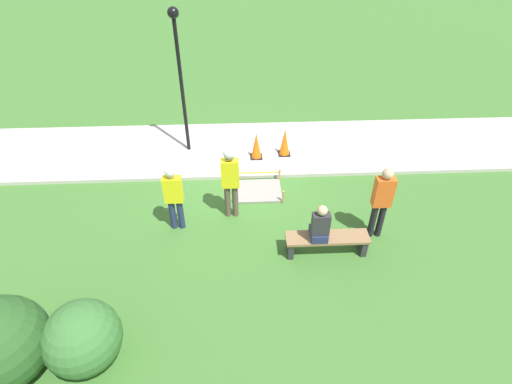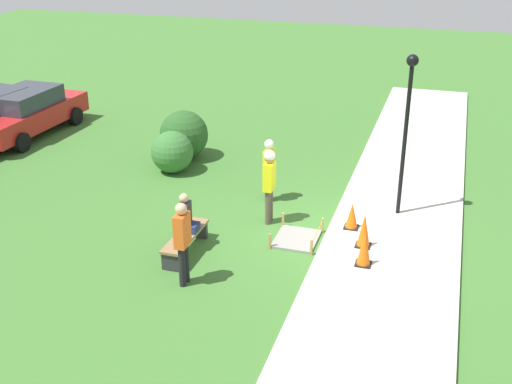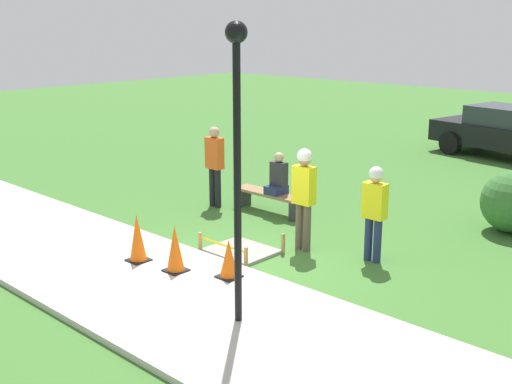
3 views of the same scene
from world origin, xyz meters
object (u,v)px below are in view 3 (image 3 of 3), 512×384
object	(u,v)px
traffic_cone_near_patch	(138,238)
traffic_cone_far_patch	(175,249)
parked_car_black	(509,132)
bystander_in_orange_shirt	(215,162)
lamppost_near	(237,132)
park_bench	(269,198)
worker_supervisor	(304,189)
worker_assistant	(375,206)
person_seated_on_bench	(278,177)
traffic_cone_sidewalk_edge	(229,259)

from	to	relation	value
traffic_cone_near_patch	traffic_cone_far_patch	world-z (taller)	traffic_cone_near_patch
parked_car_black	bystander_in_orange_shirt	bearing A→B (deg)	-95.74
traffic_cone_far_patch	lamppost_near	bearing A→B (deg)	-15.85
lamppost_near	park_bench	bearing A→B (deg)	127.44
bystander_in_orange_shirt	lamppost_near	world-z (taller)	lamppost_near
traffic_cone_far_patch	park_bench	distance (m)	3.97
traffic_cone_near_patch	worker_supervisor	xyz separation A→B (m)	(1.52, 2.54, 0.63)
lamppost_near	worker_assistant	bearing A→B (deg)	90.55
traffic_cone_near_patch	park_bench	world-z (taller)	traffic_cone_near_patch
person_seated_on_bench	worker_supervisor	bearing A→B (deg)	-37.31
traffic_cone_far_patch	worker_assistant	xyz separation A→B (m)	(1.95, 2.78, 0.50)
parked_car_black	worker_assistant	bearing A→B (deg)	-70.30
lamppost_near	traffic_cone_near_patch	bearing A→B (deg)	171.25
worker_assistant	parked_car_black	distance (m)	10.29
bystander_in_orange_shirt	person_seated_on_bench	bearing A→B (deg)	20.83
worker_assistant	lamppost_near	xyz separation A→B (m)	(0.03, -3.34, 1.69)
park_bench	person_seated_on_bench	distance (m)	0.52
traffic_cone_far_patch	traffic_cone_sidewalk_edge	distance (m)	0.92
bystander_in_orange_shirt	parked_car_black	size ratio (longest dim) A/B	0.38
traffic_cone_sidewalk_edge	bystander_in_orange_shirt	distance (m)	4.42
park_bench	worker_assistant	distance (m)	3.46
worker_supervisor	bystander_in_orange_shirt	xyz separation A→B (m)	(-3.21, 0.86, -0.10)
traffic_cone_sidewalk_edge	person_seated_on_bench	distance (m)	3.92
worker_supervisor	lamppost_near	world-z (taller)	lamppost_near
park_bench	worker_assistant	bearing A→B (deg)	-16.43
park_bench	parked_car_black	xyz separation A→B (m)	(1.47, 9.17, 0.49)
traffic_cone_far_patch	bystander_in_orange_shirt	distance (m)	4.15
person_seated_on_bench	worker_supervisor	xyz separation A→B (m)	(1.82, -1.38, 0.33)
traffic_cone_near_patch	worker_assistant	distance (m)	4.04
traffic_cone_far_patch	person_seated_on_bench	world-z (taller)	person_seated_on_bench
park_bench	parked_car_black	world-z (taller)	parked_car_black
traffic_cone_near_patch	traffic_cone_sidewalk_edge	world-z (taller)	traffic_cone_near_patch
person_seated_on_bench	lamppost_near	size ratio (longest dim) A/B	0.23
traffic_cone_far_patch	person_seated_on_bench	distance (m)	3.96
worker_supervisor	parked_car_black	size ratio (longest dim) A/B	0.39
worker_assistant	parked_car_black	world-z (taller)	worker_assistant
person_seated_on_bench	lamppost_near	distance (m)	5.66
traffic_cone_near_patch	parked_car_black	size ratio (longest dim) A/B	0.17
bystander_in_orange_shirt	lamppost_near	size ratio (longest dim) A/B	0.46
park_bench	worker_assistant	world-z (taller)	worker_assistant
park_bench	bystander_in_orange_shirt	distance (m)	1.46
traffic_cone_sidewalk_edge	worker_supervisor	distance (m)	2.13
bystander_in_orange_shirt	parked_car_black	world-z (taller)	bystander_in_orange_shirt
traffic_cone_far_patch	worker_supervisor	bearing A→B (deg)	73.67
traffic_cone_sidewalk_edge	worker_assistant	world-z (taller)	worker_assistant
traffic_cone_far_patch	person_seated_on_bench	xyz separation A→B (m)	(-1.11, 3.79, 0.32)
worker_supervisor	bystander_in_orange_shirt	world-z (taller)	worker_supervisor
person_seated_on_bench	parked_car_black	distance (m)	9.20
traffic_cone_near_patch	person_seated_on_bench	distance (m)	3.94
worker_supervisor	parked_car_black	distance (m)	10.52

